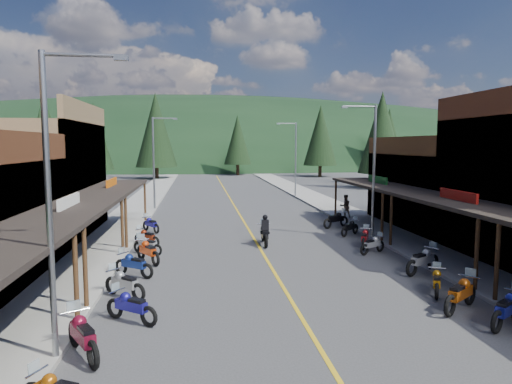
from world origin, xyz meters
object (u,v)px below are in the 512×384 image
object	(u,v)px
streetlight_0	(54,193)
rider_on_bike	(265,233)
shop_west_3	(26,180)
bike_east_9	(373,244)
bike_west_10	(148,244)
pine_5	(381,133)
pine_6	(457,140)
bike_east_6	(461,292)
pine_9	(389,139)
bike_east_8	(423,259)
bike_west_6	(131,305)
pine_7	(50,136)
bike_east_10	(365,237)
bike_east_11	(350,227)
bike_west_7	(125,282)
bike_west_11	(147,236)
pine_3	(238,140)
bike_east_5	(508,308)
pine_2	(156,130)
bike_west_8	(134,263)
pine_1	(85,136)
pine_11	(382,132)
bike_west_12	(151,223)
bike_east_12	(336,219)
bike_east_7	(437,280)
shop_east_3	(447,190)
bike_west_9	(148,250)
pine_4	(320,135)
streetlight_2	(372,165)
streetlight_1	(155,159)
pedestrian_east_b	(345,206)
pine_8	(41,142)
streetlight_3	(294,156)
bike_west_5	(83,334)

from	to	relation	value
streetlight_0	rider_on_bike	distance (m)	15.48
shop_west_3	bike_east_9	xyz separation A→B (m)	(19.45, -6.95, -2.99)
bike_west_10	pine_5	bearing A→B (deg)	5.99
pine_6	bike_east_6	distance (m)	79.26
pine_9	rider_on_bike	size ratio (longest dim) A/B	4.53
bike_east_6	bike_east_8	bearing A→B (deg)	132.10
bike_west_6	rider_on_bike	bearing A→B (deg)	7.46
pine_7	bike_west_6	distance (m)	84.12
pine_7	bike_east_10	world-z (taller)	pine_7
pine_9	bike_east_11	xyz separation A→B (m)	(-17.93, -35.90, -5.83)
bike_west_6	bike_west_7	world-z (taller)	bike_west_7
bike_west_7	bike_east_8	world-z (taller)	bike_east_8
bike_west_10	bike_west_11	bearing A→B (deg)	44.44
pine_3	bike_east_5	distance (m)	71.67
pine_2	bike_west_8	size ratio (longest dim) A/B	6.75
pine_1	bike_east_11	size ratio (longest dim) A/B	6.43
pine_11	bike_west_12	distance (m)	37.77
bike_east_8	bike_east_12	world-z (taller)	bike_east_8
bike_east_8	bike_east_7	bearing A→B (deg)	-46.74
bike_west_8	bike_east_11	xyz separation A→B (m)	(12.21, 7.44, -0.04)
bike_east_6	rider_on_bike	bearing A→B (deg)	169.01
shop_east_3	bike_west_7	size ratio (longest dim) A/B	5.22
bike_east_9	rider_on_bike	size ratio (longest dim) A/B	0.78
bike_west_9	bike_west_10	size ratio (longest dim) A/B	1.20
pine_4	bike_east_7	world-z (taller)	pine_4
pine_6	bike_east_6	world-z (taller)	pine_6
streetlight_2	pine_2	distance (m)	52.91
streetlight_2	bike_east_6	bearing A→B (deg)	-96.73
pine_5	pine_6	bearing A→B (deg)	-33.69
shop_west_3	bike_east_11	bearing A→B (deg)	-6.32
streetlight_1	pedestrian_east_b	world-z (taller)	streetlight_1
bike_west_11	bike_east_9	xyz separation A→B (m)	(11.90, -3.34, -0.02)
pine_4	bike_east_9	xyz separation A→B (m)	(-12.33, -55.65, -6.71)
streetlight_1	pine_8	distance (m)	23.51
streetlight_3	bike_west_7	bearing A→B (deg)	-112.75
pine_3	bike_east_7	xyz separation A→B (m)	(1.63, -68.18, -5.94)
pedestrian_east_b	shop_west_3	bearing A→B (deg)	5.80
streetlight_3	bike_west_7	xyz separation A→B (m)	(-13.04, -31.09, -3.86)
pine_1	pine_3	size ratio (longest dim) A/B	1.14
pine_4	bike_east_10	world-z (taller)	pine_4
pine_4	streetlight_3	bearing A→B (deg)	-110.22
rider_on_bike	pedestrian_east_b	world-z (taller)	pedestrian_east_b
bike_west_5	pedestrian_east_b	distance (m)	25.32
bike_west_12	rider_on_bike	bearing A→B (deg)	-68.96
streetlight_0	pine_3	size ratio (longest dim) A/B	0.73
streetlight_3	bike_east_9	bearing A→B (deg)	-92.86
streetlight_0	pine_4	world-z (taller)	pine_4
streetlight_1	pine_2	world-z (taller)	pine_2
bike_west_8	bike_east_12	size ratio (longest dim) A/B	0.94
shop_west_3	streetlight_0	xyz separation A→B (m)	(6.83, -17.30, 0.94)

